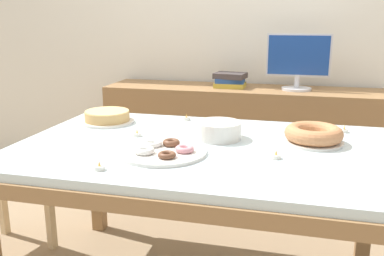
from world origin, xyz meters
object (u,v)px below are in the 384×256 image
object	(u,v)px
tealight_near_front	(276,156)
plate_stack	(218,130)
book_stack	(230,80)
tealight_near_cakes	(186,118)
cake_chocolate_round	(107,117)
pastry_platter	(162,151)
cake_golden_bundt	(313,135)
computer_monitor	(298,62)
tealight_right_edge	(344,130)
tealight_centre	(99,167)
tealight_left_edge	(137,134)

from	to	relation	value
tealight_near_front	plate_stack	bearing A→B (deg)	140.68
book_stack	tealight_near_cakes	world-z (taller)	book_stack
cake_chocolate_round	tealight_near_front	xyz separation A→B (m)	(0.90, -0.38, -0.02)
pastry_platter	tealight_near_front	bearing A→B (deg)	6.25
cake_golden_bundt	computer_monitor	bearing A→B (deg)	94.91
cake_chocolate_round	tealight_near_cakes	bearing A→B (deg)	21.93
computer_monitor	tealight_right_edge	distance (m)	0.93
tealight_centre	tealight_right_edge	distance (m)	1.20
cake_golden_bundt	tealight_near_front	distance (m)	0.30
tealight_near_cakes	tealight_centre	bearing A→B (deg)	-97.25
pastry_platter	tealight_centre	xyz separation A→B (m)	(-0.16, -0.24, -0.00)
book_stack	tealight_left_edge	xyz separation A→B (m)	(-0.24, -1.18, -0.10)
computer_monitor	tealight_near_front	bearing A→B (deg)	-92.23
pastry_platter	tealight_near_cakes	size ratio (longest dim) A/B	9.12
book_stack	pastry_platter	world-z (taller)	book_stack
plate_stack	book_stack	bearing A→B (deg)	96.71
computer_monitor	cake_chocolate_round	bearing A→B (deg)	-134.62
tealight_near_front	tealight_right_edge	world-z (taller)	same
cake_golden_bundt	tealight_near_front	size ratio (longest dim) A/B	6.56
cake_chocolate_round	tealight_left_edge	size ratio (longest dim) A/B	7.02
plate_stack	tealight_near_cakes	xyz separation A→B (m)	(-0.24, 0.31, -0.03)
computer_monitor	pastry_platter	size ratio (longest dim) A/B	1.16
cake_chocolate_round	cake_golden_bundt	distance (m)	1.05
computer_monitor	cake_golden_bundt	distance (m)	1.12
tealight_centre	tealight_right_edge	bearing A→B (deg)	40.45
tealight_left_edge	tealight_right_edge	xyz separation A→B (m)	(0.95, 0.31, 0.00)
plate_stack	tealight_left_edge	size ratio (longest dim) A/B	5.25
book_stack	tealight_centre	size ratio (longest dim) A/B	5.80
cake_chocolate_round	pastry_platter	bearing A→B (deg)	-44.02
computer_monitor	pastry_platter	bearing A→B (deg)	-109.91
tealight_centre	tealight_near_cakes	xyz separation A→B (m)	(0.11, 0.83, 0.00)
plate_stack	tealight_left_edge	xyz separation A→B (m)	(-0.38, -0.05, -0.03)
pastry_platter	book_stack	bearing A→B (deg)	88.06
pastry_platter	tealight_right_edge	distance (m)	0.92
computer_monitor	cake_golden_bundt	size ratio (longest dim) A/B	1.62
pastry_platter	tealight_right_edge	xyz separation A→B (m)	(0.75, 0.53, -0.00)
tealight_near_cakes	tealight_near_front	world-z (taller)	same
tealight_left_edge	tealight_right_edge	size ratio (longest dim) A/B	1.00
tealight_left_edge	tealight_near_front	world-z (taller)	same
pastry_platter	cake_chocolate_round	bearing A→B (deg)	135.98
book_stack	tealight_left_edge	bearing A→B (deg)	-101.71
pastry_platter	tealight_near_cakes	bearing A→B (deg)	95.46
book_stack	tealight_near_cakes	distance (m)	0.82
computer_monitor	plate_stack	xyz separation A→B (m)	(-0.33, -1.12, -0.21)
pastry_platter	tealight_near_front	distance (m)	0.46
pastry_platter	tealight_near_front	xyz separation A→B (m)	(0.45, 0.05, -0.00)
tealight_left_edge	tealight_near_front	bearing A→B (deg)	-14.73
cake_chocolate_round	tealight_near_front	bearing A→B (deg)	-22.99
computer_monitor	tealight_near_cakes	size ratio (longest dim) A/B	10.60
plate_stack	tealight_near_cakes	size ratio (longest dim) A/B	5.25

